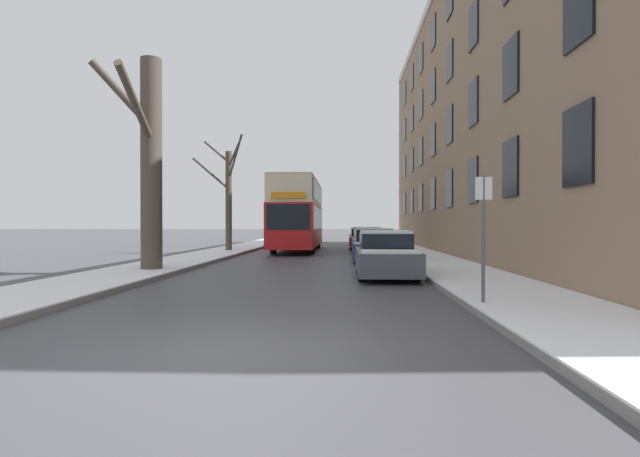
{
  "coord_description": "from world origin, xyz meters",
  "views": [
    {
      "loc": [
        1.55,
        -6.34,
        1.67
      ],
      "look_at": [
        0.34,
        19.09,
        1.45
      ],
      "focal_mm": 28.0,
      "sensor_mm": 36.0,
      "label": 1
    }
  ],
  "objects": [
    {
      "name": "ground_plane",
      "position": [
        0.0,
        0.0,
        0.0
      ],
      "size": [
        320.0,
        320.0,
        0.0
      ],
      "primitive_type": "plane",
      "color": "#424247"
    },
    {
      "name": "sidewalk_left",
      "position": [
        -5.36,
        53.0,
        0.08
      ],
      "size": [
        2.82,
        130.0,
        0.16
      ],
      "color": "slate",
      "rests_on": "ground"
    },
    {
      "name": "sidewalk_right",
      "position": [
        5.36,
        53.0,
        0.08
      ],
      "size": [
        2.82,
        130.0,
        0.16
      ],
      "color": "slate",
      "rests_on": "ground"
    },
    {
      "name": "terrace_facade_right",
      "position": [
        11.27,
        20.66,
        7.78
      ],
      "size": [
        9.1,
        40.7,
        15.55
      ],
      "color": "#8C7056",
      "rests_on": "ground"
    },
    {
      "name": "bare_tree_left_0",
      "position": [
        -5.01,
        10.21,
        3.86
      ],
      "size": [
        2.01,
        3.85,
        7.28
      ],
      "color": "#4C4238",
      "rests_on": "ground"
    },
    {
      "name": "bare_tree_left_1",
      "position": [
        -5.21,
        22.51,
        3.34
      ],
      "size": [
        2.89,
        1.48,
        6.8
      ],
      "color": "#4C4238",
      "rests_on": "ground"
    },
    {
      "name": "double_decker_bus",
      "position": [
        -1.3,
        24.79,
        2.47
      ],
      "size": [
        2.54,
        11.44,
        4.36
      ],
      "color": "red",
      "rests_on": "ground"
    },
    {
      "name": "parked_car_0",
      "position": [
        2.87,
        9.54,
        0.68
      ],
      "size": [
        1.81,
        4.56,
        1.47
      ],
      "color": "#474C56",
      "rests_on": "ground"
    },
    {
      "name": "parked_car_1",
      "position": [
        2.87,
        15.56,
        0.69
      ],
      "size": [
        1.83,
        4.24,
        1.5
      ],
      "color": "navy",
      "rests_on": "ground"
    },
    {
      "name": "parked_car_2",
      "position": [
        2.87,
        21.77,
        0.69
      ],
      "size": [
        1.68,
        4.31,
        1.51
      ],
      "color": "#474C56",
      "rests_on": "ground"
    },
    {
      "name": "parked_car_3",
      "position": [
        2.87,
        27.0,
        0.65
      ],
      "size": [
        1.87,
        4.05,
        1.38
      ],
      "color": "maroon",
      "rests_on": "ground"
    },
    {
      "name": "parked_car_4",
      "position": [
        2.87,
        33.22,
        0.66
      ],
      "size": [
        1.7,
        4.22,
        1.41
      ],
      "color": "maroon",
      "rests_on": "ground"
    },
    {
      "name": "oncoming_van",
      "position": [
        -1.85,
        41.13,
        1.25
      ],
      "size": [
        1.95,
        5.4,
        2.3
      ],
      "color": "#333842",
      "rests_on": "ground"
    },
    {
      "name": "pedestrian_left_sidewalk",
      "position": [
        -5.37,
        11.04,
        0.87
      ],
      "size": [
        0.34,
        0.34,
        1.58
      ],
      "rotation": [
        0.0,
        0.0,
        4.78
      ],
      "color": "black",
      "rests_on": "ground"
    },
    {
      "name": "street_sign_post",
      "position": [
        4.25,
        3.44,
        1.5
      ],
      "size": [
        0.32,
        0.07,
        2.62
      ],
      "color": "#4C4F54",
      "rests_on": "ground"
    }
  ]
}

